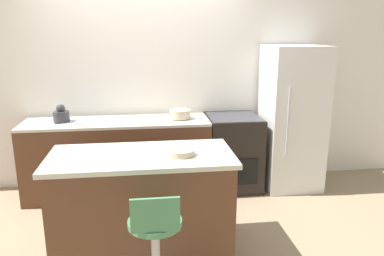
{
  "coord_description": "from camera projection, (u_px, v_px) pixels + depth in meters",
  "views": [
    {
      "loc": [
        -0.0,
        -3.9,
        1.89
      ],
      "look_at": [
        0.47,
        -0.29,
        0.93
      ],
      "focal_mm": 35.0,
      "sensor_mm": 36.0,
      "label": 1
    }
  ],
  "objects": [
    {
      "name": "oven_range",
      "position": [
        233.0,
        152.0,
        4.56
      ],
      "size": [
        0.62,
        0.66,
        0.9
      ],
      "color": "black",
      "rests_on": "ground_plane"
    },
    {
      "name": "ground_plane",
      "position": [
        147.0,
        203.0,
        4.22
      ],
      "size": [
        14.0,
        14.0,
        0.0
      ],
      "primitive_type": "plane",
      "color": "#998466"
    },
    {
      "name": "refrigerator",
      "position": [
        291.0,
        118.0,
        4.53
      ],
      "size": [
        0.66,
        0.72,
        1.72
      ],
      "color": "silver",
      "rests_on": "ground_plane"
    },
    {
      "name": "back_counter",
      "position": [
        119.0,
        157.0,
        4.39
      ],
      "size": [
        2.1,
        0.65,
        0.9
      ],
      "color": "brown",
      "rests_on": "ground_plane"
    },
    {
      "name": "wall_back",
      "position": [
        143.0,
        80.0,
        4.56
      ],
      "size": [
        8.0,
        0.06,
        2.6
      ],
      "color": "white",
      "rests_on": "ground_plane"
    },
    {
      "name": "mixing_bowl",
      "position": [
        180.0,
        114.0,
        4.34
      ],
      "size": [
        0.24,
        0.24,
        0.1
      ],
      "color": "#C1B28E",
      "rests_on": "back_counter"
    },
    {
      "name": "fruit_bowl",
      "position": [
        181.0,
        152.0,
        3.08
      ],
      "size": [
        0.23,
        0.23,
        0.05
      ],
      "color": "#C1B28E",
      "rests_on": "kitchen_island"
    },
    {
      "name": "kettle",
      "position": [
        61.0,
        115.0,
        4.16
      ],
      "size": [
        0.18,
        0.18,
        0.2
      ],
      "color": "#333338",
      "rests_on": "back_counter"
    },
    {
      "name": "stool_chair",
      "position": [
        156.0,
        246.0,
        2.6
      ],
      "size": [
        0.38,
        0.38,
        0.86
      ],
      "color": "#B7B7BC",
      "rests_on": "ground_plane"
    },
    {
      "name": "kitchen_island",
      "position": [
        143.0,
        203.0,
        3.22
      ],
      "size": [
        1.54,
        0.73,
        0.89
      ],
      "color": "brown",
      "rests_on": "ground_plane"
    }
  ]
}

